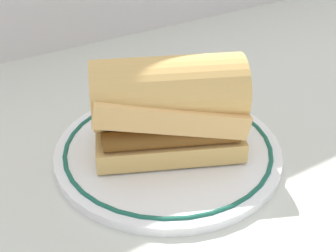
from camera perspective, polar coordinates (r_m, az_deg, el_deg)
The scene contains 3 objects.
ground_plane at distance 0.62m, azimuth -1.14°, elevation -3.18°, with size 1.50×1.50×0.00m, color beige.
plate at distance 0.61m, azimuth 0.00°, elevation -2.94°, with size 0.30×0.30×0.01m.
sausage_sandwich at distance 0.57m, azimuth -0.00°, elevation 2.50°, with size 0.21×0.17×0.12m.
Camera 1 is at (-0.25, -0.43, 0.36)m, focal length 49.26 mm.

